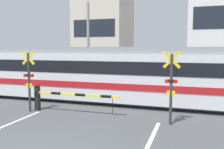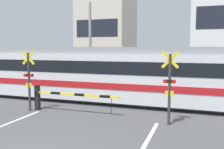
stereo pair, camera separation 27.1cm
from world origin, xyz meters
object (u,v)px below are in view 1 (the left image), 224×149
Objects in this scene: crossing_barrier_far at (158,83)px; crossing_signal_left at (29,78)px; commuter_train at (126,73)px; pedestrian at (126,75)px; crossing_barrier_near at (58,96)px; crossing_signal_right at (171,84)px.

crossing_signal_left is (-5.18, -6.18, 0.85)m from crossing_barrier_far.
commuter_train reaches higher than pedestrian.
commuter_train is 3.99m from crossing_barrier_near.
crossing_barrier_near is at bearing -123.61° from crossing_barrier_far.
commuter_train is 4.37× the size of crossing_barrier_near.
commuter_train reaches higher than crossing_signal_right.
crossing_signal_left is (-1.29, -0.33, 0.85)m from crossing_barrier_near.
pedestrian is (-2.81, 2.51, 0.16)m from crossing_barrier_far.
pedestrian reaches higher than crossing_barrier_far.
pedestrian is at bearing 104.82° from commuter_train.
crossing_barrier_far is at bearing -41.77° from pedestrian.
crossing_signal_right is (5.18, -0.33, 0.85)m from crossing_barrier_near.
crossing_barrier_far is 3.77m from pedestrian.
commuter_train is at bearing 41.04° from crossing_signal_left.
crossing_signal_left is at bearing 180.00° from crossing_signal_right.
commuter_train is at bearing 129.03° from crossing_signal_right.
commuter_train is 4.37× the size of crossing_barrier_far.
pedestrian is (-1.43, 5.39, -0.73)m from commuter_train.
crossing_signal_right is at bearing -50.97° from commuter_train.
commuter_train is 11.66× the size of pedestrian.
crossing_barrier_far is at bearing 50.01° from crossing_signal_left.
commuter_train reaches higher than crossing_barrier_near.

